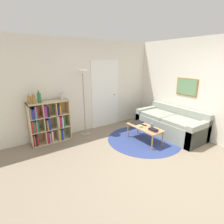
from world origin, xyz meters
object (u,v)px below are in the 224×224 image
at_px(bookshelf, 48,123).
at_px(bottle_left, 29,100).
at_px(floor_lamp, 83,85).
at_px(vase_on_shelf, 62,96).
at_px(cup, 152,125).
at_px(bottle_right, 39,98).
at_px(laptop, 137,122).
at_px(bowl, 140,126).
at_px(couch, 171,124).
at_px(coffee_table, 145,128).
at_px(bottle_middle, 34,99).

height_order(bookshelf, bottle_left, bottle_left).
height_order(floor_lamp, vase_on_shelf, floor_lamp).
bearing_deg(cup, bottle_right, 148.32).
bearing_deg(bottle_right, floor_lamp, -4.33).
bearing_deg(bottle_left, laptop, -22.86).
xyz_separation_m(floor_lamp, laptop, (1.11, -0.94, -1.01)).
distance_m(bowl, bottle_right, 2.56).
relative_size(couch, bottle_right, 6.29).
bearing_deg(bowl, coffee_table, -19.17).
distance_m(bookshelf, couch, 3.34).
relative_size(coffee_table, cup, 11.56).
xyz_separation_m(couch, vase_on_shelf, (-2.60, 1.44, 0.87)).
bearing_deg(bottle_middle, cup, -30.23).
distance_m(bookshelf, bottle_left, 0.74).
bearing_deg(floor_lamp, vase_on_shelf, 169.23).
bearing_deg(laptop, bottle_left, 157.14).
bearing_deg(couch, coffee_table, 176.07).
height_order(couch, bottle_middle, bottle_middle).
relative_size(bookshelf, bottle_left, 4.52).
bearing_deg(bottle_right, bowl, -32.54).
xyz_separation_m(bottle_middle, vase_on_shelf, (0.68, 0.03, -0.01)).
relative_size(floor_lamp, bottle_left, 7.66).
bearing_deg(bottle_left, bowl, -30.09).
relative_size(bottle_middle, vase_on_shelf, 1.29).
xyz_separation_m(bookshelf, bowl, (1.92, -1.33, -0.09)).
bearing_deg(bowl, cup, -24.76).
bearing_deg(bowl, laptop, 62.02).
relative_size(cup, bottle_left, 0.36).
height_order(floor_lamp, laptop, floor_lamp).
relative_size(couch, coffee_table, 1.94).
distance_m(coffee_table, laptop, 0.34).
relative_size(laptop, vase_on_shelf, 1.84).
bearing_deg(vase_on_shelf, floor_lamp, -10.77).
bearing_deg(floor_lamp, bookshelf, 173.77).
relative_size(floor_lamp, bottle_middle, 7.21).
relative_size(cup, bottle_middle, 0.34).
bearing_deg(couch, cup, -178.65).
bearing_deg(cup, floor_lamp, 132.08).
bearing_deg(bottle_left, couch, -22.99).
height_order(laptop, bottle_left, bottle_left).
bearing_deg(bowl, floor_lamp, 127.67).
bearing_deg(bowl, bottle_left, 149.91).
relative_size(bookshelf, laptop, 2.99).
xyz_separation_m(coffee_table, cup, (0.16, -0.09, 0.09)).
relative_size(floor_lamp, vase_on_shelf, 9.33).
bearing_deg(couch, bowl, 174.34).
bearing_deg(bowl, vase_on_shelf, 138.48).
distance_m(couch, bottle_left, 3.76).
bearing_deg(bottle_left, bookshelf, 2.30).
height_order(laptop, bottle_middle, bottle_middle).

